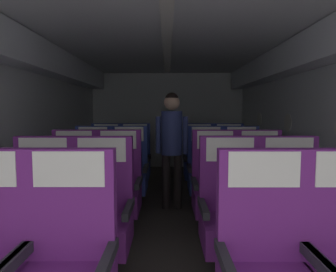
% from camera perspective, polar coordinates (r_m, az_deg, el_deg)
% --- Properties ---
extents(ground, '(3.76, 7.11, 0.02)m').
position_cam_1_polar(ground, '(3.85, -0.29, -15.35)').
color(ground, '#3D3833').
extents(fuselage_shell, '(3.64, 6.76, 2.24)m').
position_cam_1_polar(fuselage_shell, '(3.91, -0.28, 9.00)').
color(fuselage_shell, silver).
rests_on(fuselage_shell, ground).
extents(seat_a_left_aisle, '(0.53, 0.50, 1.11)m').
position_cam_1_polar(seat_a_left_aisle, '(1.84, -19.10, -22.96)').
color(seat_a_left_aisle, '#38383D').
rests_on(seat_a_left_aisle, ground).
extents(seat_a_right_window, '(0.53, 0.50, 1.11)m').
position_cam_1_polar(seat_a_right_window, '(1.83, 18.28, -23.13)').
color(seat_a_right_window, '#38383D').
rests_on(seat_a_right_window, ground).
extents(seat_b_left_window, '(0.53, 0.50, 1.11)m').
position_cam_1_polar(seat_b_left_window, '(2.72, -23.34, -13.82)').
color(seat_b_left_window, '#38383D').
rests_on(seat_b_left_window, ground).
extents(seat_b_left_aisle, '(0.53, 0.50, 1.11)m').
position_cam_1_polar(seat_b_left_aisle, '(2.57, -12.92, -14.68)').
color(seat_b_left_aisle, '#38383D').
rests_on(seat_b_left_aisle, ground).
extents(seat_b_right_aisle, '(0.53, 0.50, 1.11)m').
position_cam_1_polar(seat_b_right_aisle, '(2.72, 22.41, -13.75)').
color(seat_b_right_aisle, '#38383D').
rests_on(seat_b_right_aisle, ground).
extents(seat_b_right_window, '(0.53, 0.50, 1.11)m').
position_cam_1_polar(seat_b_right_window, '(2.58, 11.84, -14.51)').
color(seat_b_right_window, '#38383D').
rests_on(seat_b_right_window, ground).
extents(seat_c_left_window, '(0.53, 0.50, 1.11)m').
position_cam_1_polar(seat_c_left_window, '(3.48, -17.91, -9.56)').
color(seat_c_left_window, '#38383D').
rests_on(seat_c_left_window, ground).
extents(seat_c_left_aisle, '(0.53, 0.50, 1.11)m').
position_cam_1_polar(seat_c_left_aisle, '(3.37, -9.75, -9.85)').
color(seat_c_left_aisle, '#38383D').
rests_on(seat_c_left_aisle, ground).
extents(seat_c_right_aisle, '(0.53, 0.50, 1.11)m').
position_cam_1_polar(seat_c_right_aisle, '(3.46, 17.18, -9.62)').
color(seat_c_right_aisle, '#38383D').
rests_on(seat_c_right_aisle, ground).
extents(seat_c_right_window, '(0.53, 0.50, 1.11)m').
position_cam_1_polar(seat_c_right_window, '(3.36, 8.96, -9.92)').
color(seat_c_right_window, '#38383D').
rests_on(seat_c_right_window, ground).
extents(seat_d_left_window, '(0.53, 0.50, 1.11)m').
position_cam_1_polar(seat_d_left_window, '(4.25, -14.45, -6.86)').
color(seat_d_left_window, '#38383D').
rests_on(seat_d_left_window, ground).
extents(seat_d_left_aisle, '(0.53, 0.50, 1.11)m').
position_cam_1_polar(seat_d_left_aisle, '(4.16, -7.66, -7.02)').
color(seat_d_left_aisle, '#38383D').
rests_on(seat_d_left_aisle, ground).
extents(seat_d_right_aisle, '(0.53, 0.50, 1.11)m').
position_cam_1_polar(seat_d_right_aisle, '(4.25, 13.88, -6.84)').
color(seat_d_right_aisle, '#38383D').
rests_on(seat_d_right_aisle, ground).
extents(seat_d_right_window, '(0.53, 0.50, 1.11)m').
position_cam_1_polar(seat_d_right_window, '(4.16, 7.22, -7.00)').
color(seat_d_right_window, '#38383D').
rests_on(seat_d_right_window, ground).
extents(seat_e_left_window, '(0.53, 0.50, 1.11)m').
position_cam_1_polar(seat_e_left_window, '(5.07, -12.01, -4.93)').
color(seat_e_left_window, '#38383D').
rests_on(seat_e_left_window, ground).
extents(seat_e_left_aisle, '(0.53, 0.50, 1.11)m').
position_cam_1_polar(seat_e_left_aisle, '(4.99, -6.53, -5.00)').
color(seat_e_left_aisle, '#38383D').
rests_on(seat_e_left_aisle, ground).
extents(seat_e_right_aisle, '(0.53, 0.50, 1.11)m').
position_cam_1_polar(seat_e_right_aisle, '(5.06, 11.52, -4.93)').
color(seat_e_right_aisle, '#38383D').
rests_on(seat_e_right_aisle, ground).
extents(seat_e_right_window, '(0.53, 0.50, 1.11)m').
position_cam_1_polar(seat_e_right_window, '(4.98, 5.82, -5.01)').
color(seat_e_right_window, '#38383D').
rests_on(seat_e_right_window, ground).
extents(flight_attendant, '(0.43, 0.28, 1.56)m').
position_cam_1_polar(flight_attendant, '(3.98, 0.58, -0.39)').
color(flight_attendant, black).
rests_on(flight_attendant, ground).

